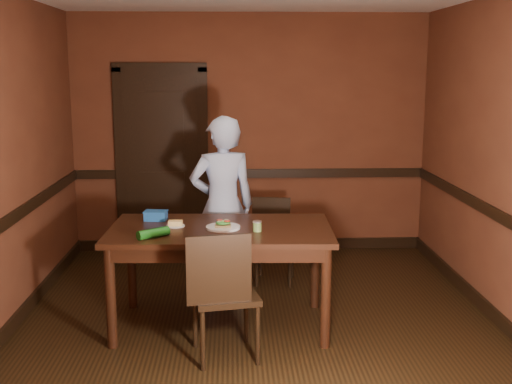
{
  "coord_description": "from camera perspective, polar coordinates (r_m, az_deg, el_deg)",
  "views": [
    {
      "loc": [
        -0.2,
        -5.03,
        2.1
      ],
      "look_at": [
        0.0,
        0.35,
        1.05
      ],
      "focal_mm": 45.0,
      "sensor_mm": 36.0,
      "label": 1
    }
  ],
  "objects": [
    {
      "name": "floor",
      "position": [
        5.45,
        0.14,
        -11.61
      ],
      "size": [
        4.0,
        4.5,
        0.01
      ],
      "primitive_type": "cube",
      "color": "black",
      "rests_on": "ground"
    },
    {
      "name": "person",
      "position": [
        5.95,
        -3.0,
        -1.25
      ],
      "size": [
        0.68,
        0.52,
        1.67
      ],
      "primitive_type": "imported",
      "rotation": [
        0.0,
        0.0,
        3.35
      ],
      "color": "#A9BEE6",
      "rests_on": "floor"
    },
    {
      "name": "dado_back",
      "position": [
        7.37,
        -0.56,
        1.65
      ],
      "size": [
        4.0,
        0.03,
        0.1
      ],
      "primitive_type": "cube",
      "color": "black",
      "rests_on": "ground"
    },
    {
      "name": "wall_right",
      "position": [
        5.54,
        21.3,
        2.5
      ],
      "size": [
        0.02,
        4.5,
        2.7
      ],
      "primitive_type": "cube",
      "color": "#5E2F1C",
      "rests_on": "ground"
    },
    {
      "name": "chair_far",
      "position": [
        6.33,
        1.7,
        -4.44
      ],
      "size": [
        0.44,
        0.44,
        0.82
      ],
      "primitive_type": null,
      "rotation": [
        0.0,
        0.0,
        -0.16
      ],
      "color": "black",
      "rests_on": "floor"
    },
    {
      "name": "chair_near",
      "position": [
        4.72,
        -2.77,
        -8.94
      ],
      "size": [
        0.53,
        0.53,
        0.98
      ],
      "primitive_type": null,
      "rotation": [
        0.0,
        0.0,
        3.33
      ],
      "color": "black",
      "rests_on": "floor"
    },
    {
      "name": "cheese_saucer",
      "position": [
        5.23,
        -7.17,
        -2.85
      ],
      "size": [
        0.15,
        0.15,
        0.05
      ],
      "rotation": [
        0.0,
        0.0,
        -0.14
      ],
      "color": "white",
      "rests_on": "dining_table"
    },
    {
      "name": "baseboard_left",
      "position": [
        5.71,
        -20.54,
        -10.62
      ],
      "size": [
        0.03,
        4.5,
        0.12
      ],
      "primitive_type": "cube",
      "color": "black",
      "rests_on": "ground"
    },
    {
      "name": "wrapped_veg",
      "position": [
        4.9,
        -9.12,
        -3.63
      ],
      "size": [
        0.25,
        0.21,
        0.07
      ],
      "primitive_type": "cylinder",
      "rotation": [
        0.0,
        1.57,
        0.66
      ],
      "color": "#135113",
      "rests_on": "dining_table"
    },
    {
      "name": "wall_back",
      "position": [
        7.32,
        -0.57,
        5.15
      ],
      "size": [
        4.0,
        0.02,
        2.7
      ],
      "primitive_type": "cube",
      "color": "#5E2F1C",
      "rests_on": "ground"
    },
    {
      "name": "door",
      "position": [
        7.36,
        -8.37,
        3.04
      ],
      "size": [
        1.05,
        0.07,
        2.2
      ],
      "color": "black",
      "rests_on": "ground"
    },
    {
      "name": "baseboard_right",
      "position": [
        5.85,
        20.27,
        -10.08
      ],
      "size": [
        0.03,
        4.5,
        0.12
      ],
      "primitive_type": "cube",
      "color": "black",
      "rests_on": "ground"
    },
    {
      "name": "food_tub",
      "position": [
        5.46,
        -8.9,
        -2.08
      ],
      "size": [
        0.2,
        0.15,
        0.08
      ],
      "rotation": [
        0.0,
        0.0,
        -0.12
      ],
      "color": "#225FB1",
      "rests_on": "dining_table"
    },
    {
      "name": "dado_left",
      "position": [
        5.47,
        -21.13,
        -2.39
      ],
      "size": [
        0.03,
        4.5,
        0.1
      ],
      "primitive_type": "cube",
      "color": "black",
      "rests_on": "ground"
    },
    {
      "name": "dining_table",
      "position": [
        5.28,
        -3.13,
        -7.57
      ],
      "size": [
        1.81,
        1.06,
        0.83
      ],
      "primitive_type": "cube",
      "rotation": [
        0.0,
        0.0,
        -0.03
      ],
      "color": "black",
      "rests_on": "floor"
    },
    {
      "name": "sandwich_plate",
      "position": [
        5.13,
        -2.95,
        -3.05
      ],
      "size": [
        0.28,
        0.28,
        0.07
      ],
      "rotation": [
        0.0,
        0.0,
        0.31
      ],
      "color": "white",
      "rests_on": "dining_table"
    },
    {
      "name": "wall_left",
      "position": [
        5.39,
        -21.61,
        2.26
      ],
      "size": [
        0.02,
        4.5,
        2.7
      ],
      "primitive_type": "cube",
      "color": "#5E2F1C",
      "rests_on": "ground"
    },
    {
      "name": "sauce_jar",
      "position": [
        5.03,
        0.11,
        -3.04
      ],
      "size": [
        0.07,
        0.07,
        0.08
      ],
      "rotation": [
        0.0,
        0.0,
        0.32
      ],
      "color": "olive",
      "rests_on": "dining_table"
    },
    {
      "name": "baseboard_back",
      "position": [
        7.55,
        -0.54,
        -4.65
      ],
      "size": [
        4.0,
        0.03,
        0.12
      ],
      "primitive_type": "cube",
      "color": "black",
      "rests_on": "ground"
    },
    {
      "name": "wall_front",
      "position": [
        2.89,
        1.96,
        -4.01
      ],
      "size": [
        4.0,
        0.02,
        2.7
      ],
      "primitive_type": "cube",
      "color": "#5E2F1C",
      "rests_on": "ground"
    },
    {
      "name": "dado_right",
      "position": [
        5.62,
        20.84,
        -2.04
      ],
      "size": [
        0.03,
        4.5,
        0.1
      ],
      "primitive_type": "cube",
      "color": "black",
      "rests_on": "ground"
    }
  ]
}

